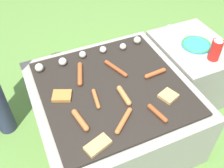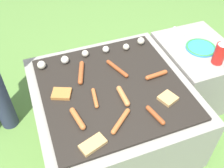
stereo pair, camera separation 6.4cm
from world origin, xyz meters
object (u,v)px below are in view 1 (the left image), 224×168
object	(u,v)px
condiment_bottle	(216,49)
plate_colorful	(196,45)
sausage_front_center	(80,74)
fork_utensil	(175,30)

from	to	relation	value
condiment_bottle	plate_colorful	bearing A→B (deg)	93.33
sausage_front_center	fork_utensil	xyz separation A→B (m)	(0.83, 0.19, -0.01)
sausage_front_center	condiment_bottle	xyz separation A→B (m)	(0.86, -0.20, 0.07)
fork_utensil	condiment_bottle	bearing A→B (deg)	-84.95
condiment_bottle	sausage_front_center	bearing A→B (deg)	166.84
plate_colorful	condiment_bottle	bearing A→B (deg)	-86.67
plate_colorful	fork_utensil	world-z (taller)	plate_colorful
plate_colorful	fork_utensil	xyz separation A→B (m)	(-0.03, 0.23, -0.01)
condiment_bottle	fork_utensil	bearing A→B (deg)	95.05
condiment_bottle	fork_utensil	xyz separation A→B (m)	(-0.03, 0.40, -0.08)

